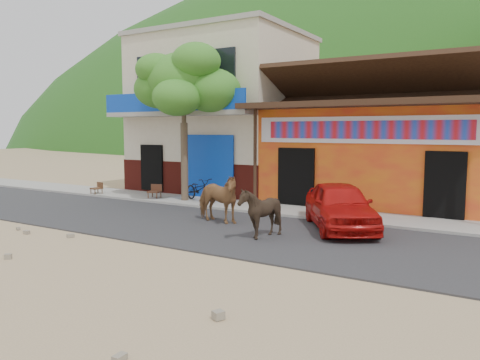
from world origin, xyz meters
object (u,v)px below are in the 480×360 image
object	(u,v)px
tree	(184,123)
cow_dark	(260,212)
cow_tan	(217,198)
red_car	(340,205)
cafe_chair_left	(96,183)
cafe_chair_right	(154,185)
scooter	(199,189)

from	to	relation	value
tree	cow_dark	size ratio (longest dim) A/B	4.43
cow_tan	red_car	world-z (taller)	cow_tan
tree	red_car	bearing A→B (deg)	-13.46
red_car	cafe_chair_left	distance (m)	11.29
tree	cow_tan	bearing A→B (deg)	-39.13
cow_dark	cafe_chair_left	xyz separation A→B (m)	(-9.85, 3.34, -0.14)
cow_tan	cafe_chair_right	xyz separation A→B (m)	(-4.72, 2.52, -0.16)
tree	red_car	size ratio (longest dim) A/B	1.53
tree	scooter	size ratio (longest dim) A/B	3.55
red_car	scooter	size ratio (longest dim) A/B	2.33
cow_tan	scooter	world-z (taller)	cow_tan
cow_tan	cow_dark	world-z (taller)	cow_tan
tree	cow_tan	distance (m)	4.88
tree	cafe_chair_left	world-z (taller)	tree
tree	cafe_chair_left	distance (m)	5.11
tree	cafe_chair_right	xyz separation A→B (m)	(-1.40, -0.18, -2.50)
scooter	tree	bearing A→B (deg)	120.78
tree	scooter	bearing A→B (deg)	10.22
tree	scooter	xyz separation A→B (m)	(0.60, 0.11, -2.56)
cow_dark	cow_tan	bearing A→B (deg)	-151.08
tree	cow_dark	world-z (taller)	tree
cow_tan	scooter	distance (m)	3.92
red_car	scooter	distance (m)	6.47
red_car	scooter	bearing A→B (deg)	132.46
red_car	cafe_chair_left	xyz separation A→B (m)	(-11.23, 1.13, -0.14)
cow_tan	red_car	distance (m)	3.67
scooter	cafe_chair_left	size ratio (longest dim) A/B	1.86
cow_dark	scooter	bearing A→B (deg)	-162.10
tree	cafe_chair_right	bearing A→B (deg)	-172.53
tree	cafe_chair_right	distance (m)	2.87
tree	cow_dark	distance (m)	7.09
scooter	cafe_chair_left	xyz separation A→B (m)	(-5.00, -0.61, 0.01)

